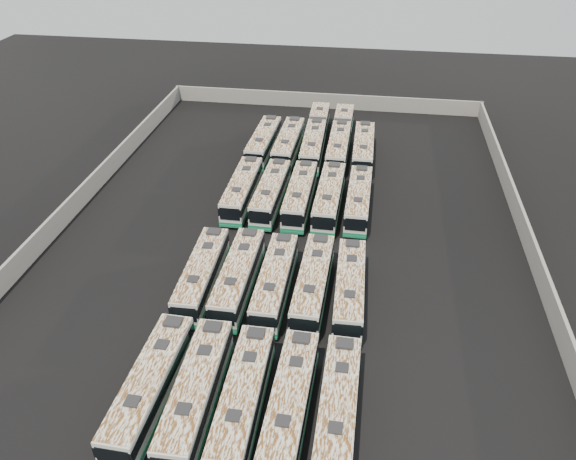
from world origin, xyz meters
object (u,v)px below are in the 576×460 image
object	(u,v)px
bus_back_far_right	(363,149)
bus_front_left	(196,393)
bus_midfront_far_left	(202,274)
bus_midback_right	(329,197)
bus_back_right	(340,138)
bus_back_left	(288,144)
bus_back_center	(315,136)
bus_midback_far_right	(358,200)
bus_front_far_left	(151,386)
bus_midback_left	(271,193)
bus_midfront_center	(275,282)
bus_front_far_right	(338,410)
bus_front_right	(290,404)
bus_midback_center	(300,195)
bus_midfront_left	(238,276)
bus_back_far_left	(264,142)
bus_front_center	(243,399)
bus_midfront_right	(313,283)
bus_midback_far_left	(242,190)
bus_midfront_far_right	(350,288)

from	to	relation	value
bus_back_far_right	bus_front_left	bearing A→B (deg)	-103.54
bus_midfront_far_left	bus_midback_right	xyz separation A→B (m)	(9.29, 14.49, 0.07)
bus_front_left	bus_back_right	xyz separation A→B (m)	(6.14, 42.00, -0.03)
bus_midfront_far_left	bus_back_far_right	world-z (taller)	bus_back_far_right
bus_back_far_right	bus_back_left	bearing A→B (deg)	179.56
bus_back_center	bus_back_far_right	distance (m)	6.76
bus_front_left	bus_midback_far_right	distance (m)	28.34
bus_front_far_left	bus_midback_left	world-z (taller)	bus_front_far_left
bus_midfront_center	bus_midback_right	xyz separation A→B (m)	(3.12, 14.52, 0.06)
bus_front_far_right	bus_midfront_far_left	size ratio (longest dim) A/B	1.00
bus_front_right	bus_midback_right	size ratio (longest dim) A/B	0.97
bus_midback_center	bus_back_center	size ratio (longest dim) A/B	0.64
bus_front_far_left	bus_midfront_left	distance (m)	12.67
bus_midback_center	bus_midfront_left	bearing A→B (deg)	-102.30
bus_front_far_left	bus_back_far_left	xyz separation A→B (m)	(0.00, 39.17, -0.01)
bus_front_center	bus_midback_center	distance (m)	26.80
bus_midfront_right	bus_midback_center	distance (m)	14.68
bus_midback_right	bus_back_far_left	world-z (taller)	bus_midback_right
bus_midback_center	bus_back_far_right	world-z (taller)	bus_back_far_right
bus_midback_left	bus_midback_right	world-z (taller)	bus_midback_right
bus_front_right	bus_midfront_right	world-z (taller)	bus_midfront_right
bus_midfront_center	bus_midback_left	bearing A→B (deg)	101.73
bus_back_left	bus_back_right	world-z (taller)	bus_back_left
bus_midfront_center	bus_back_left	xyz separation A→B (m)	(-3.03, 26.96, 0.06)
bus_front_center	bus_midback_far_left	bearing A→B (deg)	102.25
bus_midback_right	bus_back_center	bearing A→B (deg)	102.57
bus_front_far_left	bus_midback_center	xyz separation A→B (m)	(6.20, 26.70, -0.03)
bus_back_right	bus_midback_center	bearing A→B (deg)	-101.25
bus_midfront_far_right	bus_back_right	xyz separation A→B (m)	(-2.99, 29.72, 0.04)
bus_front_center	bus_midfront_left	distance (m)	12.82
bus_midfront_far_left	bus_midback_far_right	xyz separation A→B (m)	(12.29, 14.59, -0.01)
bus_midback_far_right	bus_midfront_far_right	bearing A→B (deg)	-89.33
bus_front_left	bus_front_far_left	bearing A→B (deg)	177.51
bus_front_left	bus_midback_far_left	distance (m)	27.12
bus_back_far_left	bus_back_far_right	distance (m)	12.23
bus_back_far_left	bus_midback_far_right	bearing A→B (deg)	-44.01
bus_midfront_left	bus_midback_center	world-z (taller)	bus_midback_center
bus_midfront_left	bus_midfront_right	world-z (taller)	bus_midfront_left
bus_midfront_right	bus_midback_far_left	size ratio (longest dim) A/B	1.00
bus_midfront_right	bus_back_far_right	size ratio (longest dim) A/B	0.99
bus_midback_left	bus_back_center	xyz separation A→B (m)	(2.97, 15.20, 0.02)
bus_midfront_far_left	bus_midfront_right	bearing A→B (deg)	-0.30
bus_front_center	bus_back_far_right	bearing A→B (deg)	80.67
bus_midfront_far_right	bus_back_far_left	world-z (taller)	bus_back_far_left
bus_midfront_far_right	bus_back_right	distance (m)	29.87
bus_front_center	bus_back_far_left	world-z (taller)	bus_back_far_left
bus_back_far_right	bus_midback_center	bearing A→B (deg)	-116.39
bus_front_far_left	bus_midback_left	bearing A→B (deg)	84.80
bus_midfront_center	bus_midfront_far_right	bearing A→B (deg)	0.86
bus_midback_left	bus_front_right	bearing A→B (deg)	-75.94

